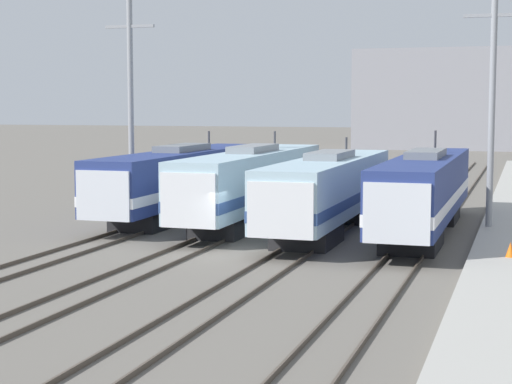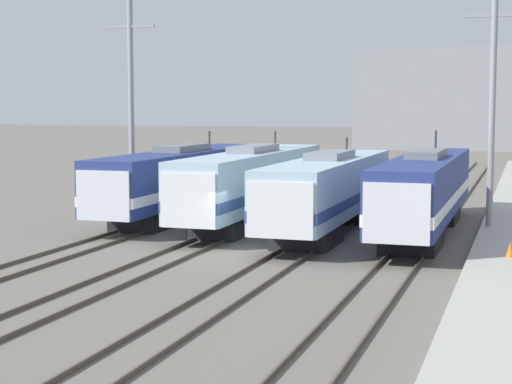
# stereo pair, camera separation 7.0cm
# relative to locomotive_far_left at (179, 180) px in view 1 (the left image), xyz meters

# --- Properties ---
(ground_plane) EXTENTS (400.00, 400.00, 0.00)m
(ground_plane) POSITION_rel_locomotive_far_left_xyz_m (6.74, -9.89, -2.05)
(ground_plane) COLOR #666059
(rail_pair_far_left) EXTENTS (1.51, 120.00, 0.15)m
(rail_pair_far_left) POSITION_rel_locomotive_far_left_xyz_m (0.00, -9.89, -1.98)
(rail_pair_far_left) COLOR #4C4238
(rail_pair_far_left) RESTS_ON ground_plane
(rail_pair_center_left) EXTENTS (1.51, 120.00, 0.15)m
(rail_pair_center_left) POSITION_rel_locomotive_far_left_xyz_m (4.49, -9.89, -1.98)
(rail_pair_center_left) COLOR #4C4238
(rail_pair_center_left) RESTS_ON ground_plane
(rail_pair_center_right) EXTENTS (1.51, 120.00, 0.15)m
(rail_pair_center_right) POSITION_rel_locomotive_far_left_xyz_m (8.98, -9.89, -1.98)
(rail_pair_center_right) COLOR #4C4238
(rail_pair_center_right) RESTS_ON ground_plane
(rail_pair_far_right) EXTENTS (1.51, 120.00, 0.15)m
(rail_pair_far_right) POSITION_rel_locomotive_far_left_xyz_m (13.48, -9.89, -1.98)
(rail_pair_far_right) COLOR #4C4238
(rail_pair_far_right) RESTS_ON ground_plane
(locomotive_far_left) EXTENTS (2.89, 18.64, 4.60)m
(locomotive_far_left) POSITION_rel_locomotive_far_left_xyz_m (0.00, 0.00, 0.00)
(locomotive_far_left) COLOR black
(locomotive_far_left) RESTS_ON ground_plane
(locomotive_center_left) EXTENTS (2.74, 17.99, 4.67)m
(locomotive_center_left) POSITION_rel_locomotive_far_left_xyz_m (4.49, -1.37, 0.04)
(locomotive_center_left) COLOR #232326
(locomotive_center_left) RESTS_ON ground_plane
(locomotive_center_right) EXTENTS (2.95, 17.43, 4.45)m
(locomotive_center_right) POSITION_rel_locomotive_far_left_xyz_m (8.98, -3.12, -0.03)
(locomotive_center_right) COLOR #232326
(locomotive_center_right) RESTS_ON ground_plane
(locomotive_far_right) EXTENTS (2.78, 18.61, 4.82)m
(locomotive_far_right) POSITION_rel_locomotive_far_left_xyz_m (13.48, -2.55, 0.02)
(locomotive_far_right) COLOR black
(locomotive_far_right) RESTS_ON ground_plane
(catenary_tower_left) EXTENTS (2.83, 0.31, 11.71)m
(catenary_tower_left) POSITION_rel_locomotive_far_left_xyz_m (-2.39, -0.95, 4.08)
(catenary_tower_left) COLOR gray
(catenary_tower_left) RESTS_ON ground_plane
(catenary_tower_right) EXTENTS (2.83, 0.31, 11.71)m
(catenary_tower_right) POSITION_rel_locomotive_far_left_xyz_m (16.38, -0.95, 4.08)
(catenary_tower_right) COLOR gray
(catenary_tower_right) RESTS_ON ground_plane
(traffic_cone) EXTENTS (0.36, 0.36, 0.58)m
(traffic_cone) POSITION_rel_locomotive_far_left_xyz_m (17.54, -9.26, -1.42)
(traffic_cone) COLOR orange
(traffic_cone) RESTS_ON platform
(depot_building) EXTENTS (36.45, 12.73, 13.83)m
(depot_building) POSITION_rel_locomotive_far_left_xyz_m (12.76, 80.66, 4.86)
(depot_building) COLOR gray
(depot_building) RESTS_ON ground_plane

